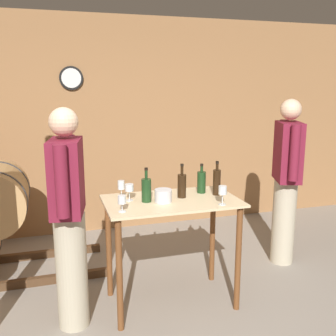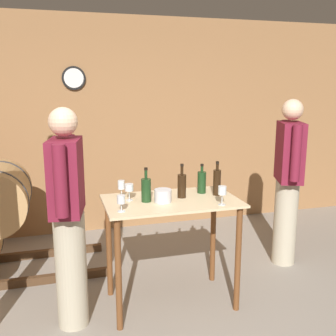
{
  "view_description": "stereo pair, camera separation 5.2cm",
  "coord_description": "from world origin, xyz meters",
  "px_view_note": "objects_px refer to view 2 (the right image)",
  "views": [
    {
      "loc": [
        -0.81,
        -2.24,
        1.88
      ],
      "look_at": [
        0.13,
        0.85,
        1.18
      ],
      "focal_mm": 42.0,
      "sensor_mm": 36.0,
      "label": 1
    },
    {
      "loc": [
        -0.75,
        -2.26,
        1.88
      ],
      "look_at": [
        0.13,
        0.85,
        1.18
      ],
      "focal_mm": 42.0,
      "sensor_mm": 36.0,
      "label": 2
    }
  ],
  "objects_px": {
    "ice_bucket": "(163,196)",
    "wine_bottle_center": "(202,182)",
    "wine_bottle_left": "(182,185)",
    "wine_bottle_right": "(217,182)",
    "wine_glass_near_left": "(121,200)",
    "wine_glass_far_side": "(222,191)",
    "wine_glass_near_center": "(121,186)",
    "wine_glass_near_right": "(129,188)",
    "wine_bottle_far_left": "(146,189)",
    "person_host": "(288,179)",
    "person_visitor_with_scarf": "(68,215)"
  },
  "relations": [
    {
      "from": "wine_bottle_right",
      "to": "wine_bottle_center",
      "type": "bearing_deg",
      "value": 134.86
    },
    {
      "from": "wine_glass_near_center",
      "to": "wine_bottle_right",
      "type": "bearing_deg",
      "value": -11.78
    },
    {
      "from": "ice_bucket",
      "to": "wine_bottle_center",
      "type": "bearing_deg",
      "value": 23.06
    },
    {
      "from": "ice_bucket",
      "to": "wine_bottle_far_left",
      "type": "bearing_deg",
      "value": 159.62
    },
    {
      "from": "wine_bottle_far_left",
      "to": "person_host",
      "type": "height_order",
      "value": "person_host"
    },
    {
      "from": "wine_bottle_left",
      "to": "wine_glass_near_right",
      "type": "bearing_deg",
      "value": 175.16
    },
    {
      "from": "wine_bottle_far_left",
      "to": "wine_bottle_left",
      "type": "relative_size",
      "value": 0.97
    },
    {
      "from": "wine_bottle_left",
      "to": "person_host",
      "type": "relative_size",
      "value": 0.17
    },
    {
      "from": "wine_bottle_far_left",
      "to": "ice_bucket",
      "type": "bearing_deg",
      "value": -20.38
    },
    {
      "from": "wine_bottle_far_left",
      "to": "wine_bottle_center",
      "type": "xyz_separation_m",
      "value": [
        0.53,
        0.12,
        -0.0
      ]
    },
    {
      "from": "ice_bucket",
      "to": "wine_bottle_right",
      "type": "bearing_deg",
      "value": 7.85
    },
    {
      "from": "wine_glass_near_center",
      "to": "ice_bucket",
      "type": "xyz_separation_m",
      "value": [
        0.3,
        -0.24,
        -0.05
      ]
    },
    {
      "from": "wine_glass_near_left",
      "to": "ice_bucket",
      "type": "bearing_deg",
      "value": 22.66
    },
    {
      "from": "wine_bottle_left",
      "to": "wine_glass_far_side",
      "type": "height_order",
      "value": "wine_bottle_left"
    },
    {
      "from": "wine_bottle_left",
      "to": "wine_glass_near_right",
      "type": "xyz_separation_m",
      "value": [
        -0.44,
        0.04,
        -0.0
      ]
    },
    {
      "from": "wine_bottle_far_left",
      "to": "wine_glass_near_right",
      "type": "xyz_separation_m",
      "value": [
        -0.13,
        0.07,
        0.0
      ]
    },
    {
      "from": "wine_glass_near_left",
      "to": "wine_glass_near_center",
      "type": "distance_m",
      "value": 0.4
    },
    {
      "from": "wine_bottle_right",
      "to": "person_host",
      "type": "distance_m",
      "value": 1.05
    },
    {
      "from": "ice_bucket",
      "to": "person_visitor_with_scarf",
      "type": "distance_m",
      "value": 0.76
    },
    {
      "from": "wine_bottle_right",
      "to": "ice_bucket",
      "type": "bearing_deg",
      "value": -172.15
    },
    {
      "from": "wine_glass_near_center",
      "to": "wine_glass_near_left",
      "type": "bearing_deg",
      "value": -99.49
    },
    {
      "from": "wine_glass_near_left",
      "to": "person_visitor_with_scarf",
      "type": "bearing_deg",
      "value": 165.97
    },
    {
      "from": "wine_bottle_center",
      "to": "wine_bottle_far_left",
      "type": "bearing_deg",
      "value": -166.93
    },
    {
      "from": "wine_bottle_left",
      "to": "person_visitor_with_scarf",
      "type": "distance_m",
      "value": 0.96
    },
    {
      "from": "wine_bottle_center",
      "to": "person_host",
      "type": "xyz_separation_m",
      "value": [
        1.06,
        0.29,
        -0.12
      ]
    },
    {
      "from": "wine_bottle_center",
      "to": "wine_glass_near_right",
      "type": "relative_size",
      "value": 1.86
    },
    {
      "from": "wine_bottle_right",
      "to": "wine_glass_near_center",
      "type": "xyz_separation_m",
      "value": [
        -0.8,
        0.17,
        -0.02
      ]
    },
    {
      "from": "ice_bucket",
      "to": "person_visitor_with_scarf",
      "type": "bearing_deg",
      "value": -175.75
    },
    {
      "from": "wine_bottle_left",
      "to": "wine_glass_near_left",
      "type": "xyz_separation_m",
      "value": [
        -0.55,
        -0.23,
        -0.02
      ]
    },
    {
      "from": "wine_glass_near_left",
      "to": "person_visitor_with_scarf",
      "type": "relative_size",
      "value": 0.07
    },
    {
      "from": "person_visitor_with_scarf",
      "to": "wine_bottle_far_left",
      "type": "bearing_deg",
      "value": 9.42
    },
    {
      "from": "wine_bottle_far_left",
      "to": "wine_glass_near_center",
      "type": "xyz_separation_m",
      "value": [
        -0.17,
        0.19,
        -0.0
      ]
    },
    {
      "from": "wine_bottle_left",
      "to": "wine_glass_far_side",
      "type": "relative_size",
      "value": 1.89
    },
    {
      "from": "wine_bottle_center",
      "to": "ice_bucket",
      "type": "relative_size",
      "value": 1.86
    },
    {
      "from": "wine_glass_near_right",
      "to": "ice_bucket",
      "type": "height_order",
      "value": "wine_glass_near_right"
    },
    {
      "from": "ice_bucket",
      "to": "person_visitor_with_scarf",
      "type": "height_order",
      "value": "person_visitor_with_scarf"
    },
    {
      "from": "wine_bottle_far_left",
      "to": "wine_glass_near_right",
      "type": "relative_size",
      "value": 2.02
    },
    {
      "from": "wine_bottle_center",
      "to": "wine_glass_near_center",
      "type": "bearing_deg",
      "value": 174.63
    },
    {
      "from": "wine_bottle_far_left",
      "to": "wine_glass_far_side",
      "type": "xyz_separation_m",
      "value": [
        0.56,
        -0.25,
        0.01
      ]
    },
    {
      "from": "wine_bottle_right",
      "to": "wine_glass_near_center",
      "type": "bearing_deg",
      "value": 168.22
    },
    {
      "from": "wine_bottle_center",
      "to": "wine_glass_near_right",
      "type": "xyz_separation_m",
      "value": [
        -0.66,
        -0.05,
        0.0
      ]
    },
    {
      "from": "wine_bottle_far_left",
      "to": "wine_glass_near_left",
      "type": "distance_m",
      "value": 0.31
    },
    {
      "from": "wine_glass_near_center",
      "to": "wine_glass_far_side",
      "type": "relative_size",
      "value": 0.94
    },
    {
      "from": "wine_bottle_center",
      "to": "person_visitor_with_scarf",
      "type": "distance_m",
      "value": 1.18
    },
    {
      "from": "wine_glass_near_left",
      "to": "wine_glass_far_side",
      "type": "height_order",
      "value": "wine_glass_far_side"
    },
    {
      "from": "wine_bottle_far_left",
      "to": "person_visitor_with_scarf",
      "type": "xyz_separation_m",
      "value": [
        -0.63,
        -0.1,
        -0.13
      ]
    },
    {
      "from": "ice_bucket",
      "to": "wine_bottle_left",
      "type": "bearing_deg",
      "value": 23.53
    },
    {
      "from": "wine_glass_near_center",
      "to": "wine_glass_near_right",
      "type": "distance_m",
      "value": 0.13
    },
    {
      "from": "wine_bottle_far_left",
      "to": "wine_bottle_right",
      "type": "distance_m",
      "value": 0.63
    },
    {
      "from": "wine_glass_near_right",
      "to": "person_host",
      "type": "bearing_deg",
      "value": 11.32
    }
  ]
}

